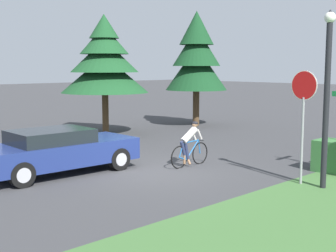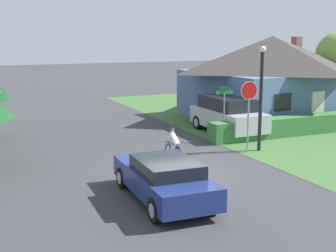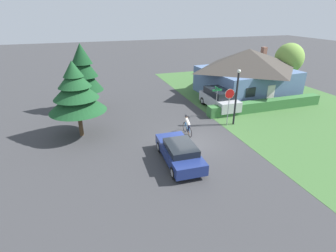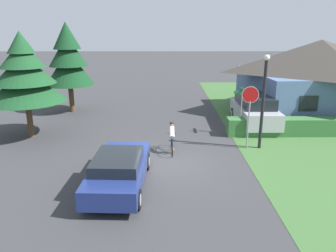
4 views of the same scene
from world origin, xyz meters
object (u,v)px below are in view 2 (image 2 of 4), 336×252
sedan_left_lane (164,179)px  cottage_house (271,75)px  street_name_sign (224,104)px  stop_sign (249,102)px  cyclist (174,147)px  street_lamp (261,91)px  parked_suv_right (228,115)px

sedan_left_lane → cottage_house: bearing=-45.0°
sedan_left_lane → street_name_sign: size_ratio=1.81×
stop_sign → street_name_sign: size_ratio=1.18×
cyclist → street_lamp: bearing=-83.8°
sedan_left_lane → street_name_sign: (5.86, 6.32, 1.12)m
parked_suv_right → street_lamp: (-0.69, -3.82, 1.67)m
cyclist → stop_sign: stop_sign is taller
cottage_house → sedan_left_lane: size_ratio=2.18×
stop_sign → parked_suv_right: bearing=-105.1°
stop_sign → street_name_sign: stop_sign is taller
cottage_house → parked_suv_right: 6.21m
sedan_left_lane → stop_sign: stop_sign is taller
street_name_sign → sedan_left_lane: bearing=-132.8°
cyclist → parked_suv_right: parked_suv_right is taller
parked_suv_right → street_name_sign: bearing=143.3°
cyclist → street_lamp: 4.79m
cyclist → street_lamp: size_ratio=0.37×
parked_suv_right → sedan_left_lane: bearing=138.2°
cottage_house → stop_sign: bearing=-136.1°
sedan_left_lane → stop_sign: bearing=-52.3°
stop_sign → street_lamp: bearing=-172.9°
cyclist → street_name_sign: street_name_sign is taller
sedan_left_lane → parked_suv_right: 10.62m
stop_sign → street_lamp: street_lamp is taller
stop_sign → cyclist: bearing=11.3°
cottage_house → cyclist: cottage_house is taller
parked_suv_right → street_name_sign: size_ratio=1.80×
cyclist → stop_sign: 4.04m
parked_suv_right → cottage_house: bearing=-57.3°
cottage_house → cyclist: (-10.07, -7.59, -1.89)m
parked_suv_right → stop_sign: (-1.33, -3.85, 1.25)m
sedan_left_lane → street_name_sign: bearing=-40.6°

